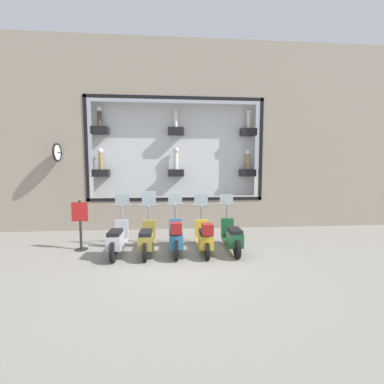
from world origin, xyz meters
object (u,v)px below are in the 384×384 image
(scooter_olive_3, at_px, (147,239))
(scooter_silver_4, at_px, (117,239))
(scooter_green_0, at_px, (232,237))
(scooter_yellow_1, at_px, (205,237))
(scooter_teal_2, at_px, (176,237))
(shop_sign_post, at_px, (80,224))

(scooter_olive_3, xyz_separation_m, scooter_silver_4, (0.00, 0.79, 0.01))
(scooter_green_0, height_order, scooter_yellow_1, scooter_yellow_1)
(scooter_green_0, distance_m, scooter_yellow_1, 0.80)
(scooter_olive_3, height_order, scooter_silver_4, scooter_olive_3)
(scooter_teal_2, xyz_separation_m, shop_sign_post, (0.58, 2.73, 0.28))
(scooter_olive_3, distance_m, shop_sign_post, 2.03)
(scooter_silver_4, bearing_deg, scooter_green_0, -90.04)
(scooter_yellow_1, bearing_deg, scooter_silver_4, 88.28)
(scooter_teal_2, height_order, scooter_olive_3, scooter_olive_3)
(scooter_teal_2, distance_m, scooter_olive_3, 0.80)
(scooter_green_0, relative_size, scooter_teal_2, 1.00)
(scooter_teal_2, bearing_deg, scooter_green_0, -88.01)
(shop_sign_post, bearing_deg, scooter_olive_3, -105.28)
(scooter_green_0, distance_m, scooter_olive_3, 2.38)
(scooter_teal_2, bearing_deg, shop_sign_post, 77.90)
(scooter_olive_3, xyz_separation_m, shop_sign_post, (0.53, 1.94, 0.33))
(scooter_green_0, distance_m, scooter_teal_2, 1.59)
(scooter_silver_4, bearing_deg, scooter_olive_3, -90.07)
(scooter_green_0, height_order, shop_sign_post, scooter_green_0)
(scooter_olive_3, relative_size, shop_sign_post, 1.25)
(scooter_green_0, relative_size, scooter_silver_4, 1.00)
(scooter_green_0, height_order, scooter_teal_2, scooter_teal_2)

